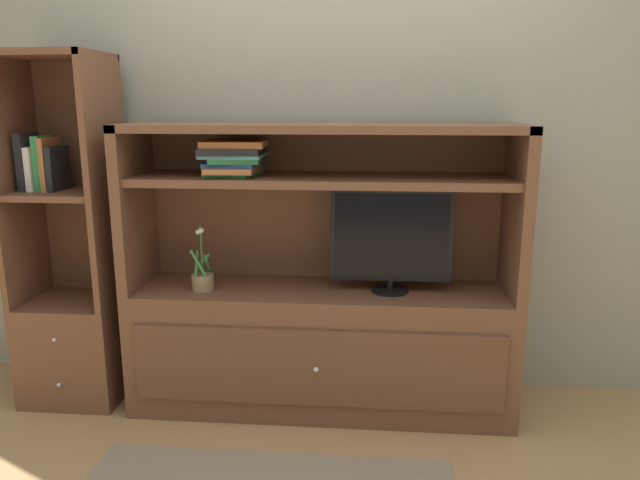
{
  "coord_description": "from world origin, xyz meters",
  "views": [
    {
      "loc": [
        0.23,
        -2.31,
        1.47
      ],
      "look_at": [
        0.0,
        0.35,
        0.85
      ],
      "focal_mm": 33.59,
      "sensor_mm": 36.0,
      "label": 1
    }
  ],
  "objects_px": {
    "bookshelf_tall": "(74,290)",
    "upright_book_row": "(42,165)",
    "tv_monitor": "(391,239)",
    "magazine_stack": "(234,157)",
    "media_console": "(321,318)",
    "potted_plant": "(203,279)"
  },
  "relations": [
    {
      "from": "media_console",
      "to": "magazine_stack",
      "type": "distance_m",
      "value": 0.87
    },
    {
      "from": "potted_plant",
      "to": "upright_book_row",
      "type": "xyz_separation_m",
      "value": [
        -0.77,
        0.07,
        0.53
      ]
    },
    {
      "from": "magazine_stack",
      "to": "upright_book_row",
      "type": "relative_size",
      "value": 1.36
    },
    {
      "from": "potted_plant",
      "to": "upright_book_row",
      "type": "bearing_deg",
      "value": 175.1
    },
    {
      "from": "media_console",
      "to": "potted_plant",
      "type": "bearing_deg",
      "value": -172.66
    },
    {
      "from": "magazine_stack",
      "to": "upright_book_row",
      "type": "bearing_deg",
      "value": -179.86
    },
    {
      "from": "media_console",
      "to": "upright_book_row",
      "type": "xyz_separation_m",
      "value": [
        -1.33,
        -0.01,
        0.73
      ]
    },
    {
      "from": "media_console",
      "to": "potted_plant",
      "type": "xyz_separation_m",
      "value": [
        -0.55,
        -0.07,
        0.2
      ]
    },
    {
      "from": "magazine_stack",
      "to": "upright_book_row",
      "type": "distance_m",
      "value": 0.93
    },
    {
      "from": "tv_monitor",
      "to": "potted_plant",
      "type": "distance_m",
      "value": 0.9
    },
    {
      "from": "potted_plant",
      "to": "bookshelf_tall",
      "type": "relative_size",
      "value": 0.18
    },
    {
      "from": "tv_monitor",
      "to": "bookshelf_tall",
      "type": "height_order",
      "value": "bookshelf_tall"
    },
    {
      "from": "potted_plant",
      "to": "bookshelf_tall",
      "type": "height_order",
      "value": "bookshelf_tall"
    },
    {
      "from": "upright_book_row",
      "to": "tv_monitor",
      "type": "bearing_deg",
      "value": -0.57
    },
    {
      "from": "tv_monitor",
      "to": "magazine_stack",
      "type": "height_order",
      "value": "magazine_stack"
    },
    {
      "from": "media_console",
      "to": "tv_monitor",
      "type": "relative_size",
      "value": 3.27
    },
    {
      "from": "bookshelf_tall",
      "to": "upright_book_row",
      "type": "distance_m",
      "value": 0.63
    },
    {
      "from": "media_console",
      "to": "upright_book_row",
      "type": "relative_size",
      "value": 6.74
    },
    {
      "from": "upright_book_row",
      "to": "media_console",
      "type": "bearing_deg",
      "value": 0.22
    },
    {
      "from": "tv_monitor",
      "to": "upright_book_row",
      "type": "height_order",
      "value": "upright_book_row"
    },
    {
      "from": "bookshelf_tall",
      "to": "upright_book_row",
      "type": "relative_size",
      "value": 6.27
    },
    {
      "from": "media_console",
      "to": "tv_monitor",
      "type": "distance_m",
      "value": 0.52
    }
  ]
}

